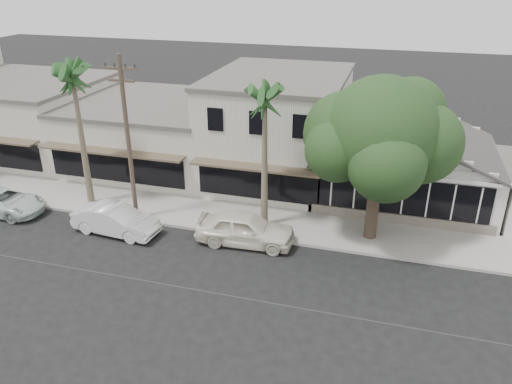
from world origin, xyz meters
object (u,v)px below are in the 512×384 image
(car_0, at_px, (245,228))
(car_2, at_px, (3,201))
(car_1, at_px, (116,220))
(shade_tree, at_px, (379,135))
(utility_pole, at_px, (128,137))

(car_0, relative_size, car_2, 1.02)
(car_1, relative_size, car_2, 0.94)
(car_0, height_order, shade_tree, shade_tree)
(utility_pole, xyz_separation_m, shade_tree, (12.50, 1.63, 0.75))
(utility_pole, height_order, car_1, utility_pole)
(shade_tree, bearing_deg, utility_pole, -172.58)
(car_0, bearing_deg, utility_pole, 80.50)
(shade_tree, bearing_deg, car_1, -165.69)
(car_1, relative_size, shade_tree, 0.55)
(car_0, height_order, car_2, car_0)
(utility_pole, distance_m, car_0, 7.66)
(utility_pole, relative_size, shade_tree, 1.07)
(car_2, bearing_deg, utility_pole, -77.85)
(car_1, bearing_deg, utility_pole, -5.14)
(car_1, distance_m, car_2, 7.38)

